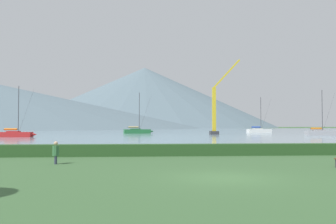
{
  "coord_description": "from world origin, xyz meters",
  "views": [
    {
      "loc": [
        -3.48,
        -14.64,
        2.12
      ],
      "look_at": [
        2.99,
        67.06,
        5.15
      ],
      "focal_mm": 39.07,
      "sensor_mm": 36.0,
      "label": 1
    }
  ],
  "objects_px": {
    "sailboat_slip_0": "(16,134)",
    "person_seated_viewer": "(56,152)",
    "dock_crane": "(215,112)",
    "sailboat_slip_3": "(137,131)",
    "sailboat_slip_6": "(321,133)",
    "sailboat_slip_7": "(259,131)"
  },
  "relations": [
    {
      "from": "person_seated_viewer",
      "to": "sailboat_slip_6",
      "type": "bearing_deg",
      "value": 36.06
    },
    {
      "from": "sailboat_slip_3",
      "to": "person_seated_viewer",
      "type": "xyz_separation_m",
      "value": [
        -4.14,
        -76.89,
        0.01
      ]
    },
    {
      "from": "sailboat_slip_6",
      "to": "dock_crane",
      "type": "relative_size",
      "value": 0.54
    },
    {
      "from": "dock_crane",
      "to": "sailboat_slip_0",
      "type": "bearing_deg",
      "value": -157.56
    },
    {
      "from": "sailboat_slip_3",
      "to": "dock_crane",
      "type": "relative_size",
      "value": 0.61
    },
    {
      "from": "person_seated_viewer",
      "to": "sailboat_slip_3",
      "type": "bearing_deg",
      "value": 71.33
    },
    {
      "from": "dock_crane",
      "to": "sailboat_slip_6",
      "type": "bearing_deg",
      "value": -26.18
    },
    {
      "from": "person_seated_viewer",
      "to": "dock_crane",
      "type": "relative_size",
      "value": 0.07
    },
    {
      "from": "sailboat_slip_3",
      "to": "person_seated_viewer",
      "type": "relative_size",
      "value": 8.72
    },
    {
      "from": "sailboat_slip_0",
      "to": "person_seated_viewer",
      "type": "xyz_separation_m",
      "value": [
        17.88,
        -48.13,
        0.11
      ]
    },
    {
      "from": "sailboat_slip_6",
      "to": "dock_crane",
      "type": "xyz_separation_m",
      "value": [
        -20.64,
        10.15,
        4.68
      ]
    },
    {
      "from": "sailboat_slip_3",
      "to": "dock_crane",
      "type": "height_order",
      "value": "dock_crane"
    },
    {
      "from": "sailboat_slip_0",
      "to": "dock_crane",
      "type": "distance_m",
      "value": 44.11
    },
    {
      "from": "sailboat_slip_0",
      "to": "sailboat_slip_7",
      "type": "xyz_separation_m",
      "value": [
        57.05,
        34.13,
        0.08
      ]
    },
    {
      "from": "sailboat_slip_3",
      "to": "dock_crane",
      "type": "bearing_deg",
      "value": -43.31
    },
    {
      "from": "person_seated_viewer",
      "to": "dock_crane",
      "type": "height_order",
      "value": "dock_crane"
    },
    {
      "from": "sailboat_slip_0",
      "to": "dock_crane",
      "type": "xyz_separation_m",
      "value": [
        40.54,
        16.74,
        4.7
      ]
    },
    {
      "from": "sailboat_slip_6",
      "to": "dock_crane",
      "type": "bearing_deg",
      "value": 155.49
    },
    {
      "from": "sailboat_slip_6",
      "to": "sailboat_slip_3",
      "type": "bearing_deg",
      "value": 152.15
    },
    {
      "from": "person_seated_viewer",
      "to": "sailboat_slip_0",
      "type": "bearing_deg",
      "value": 94.79
    },
    {
      "from": "person_seated_viewer",
      "to": "dock_crane",
      "type": "distance_m",
      "value": 68.86
    },
    {
      "from": "sailboat_slip_7",
      "to": "dock_crane",
      "type": "relative_size",
      "value": 0.57
    }
  ]
}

